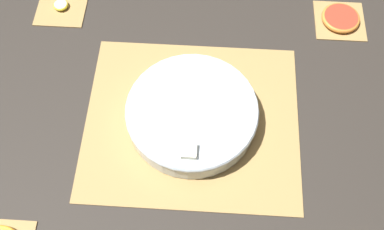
{
  "coord_description": "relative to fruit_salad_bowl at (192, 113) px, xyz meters",
  "views": [
    {
      "loc": [
        0.03,
        -0.45,
        0.86
      ],
      "look_at": [
        0.0,
        0.0,
        0.03
      ],
      "focal_mm": 42.0,
      "sensor_mm": 36.0,
      "label": 1
    }
  ],
  "objects": [
    {
      "name": "ground_plane",
      "position": [
        -0.0,
        0.0,
        -0.04
      ],
      "size": [
        6.0,
        6.0,
        0.0
      ],
      "primitive_type": "plane",
      "color": "#2D2823"
    },
    {
      "name": "fruit_salad_bowl",
      "position": [
        0.0,
        0.0,
        0.0
      ],
      "size": [
        0.28,
        0.28,
        0.06
      ],
      "color": "silver",
      "rests_on": "bamboo_mat_center"
    },
    {
      "name": "grapefruit_slice",
      "position": [
        0.34,
        0.3,
        -0.02
      ],
      "size": [
        0.09,
        0.09,
        0.01
      ],
      "color": "red",
      "rests_on": "coaster_mat_far_right"
    },
    {
      "name": "coaster_mat_far_left",
      "position": [
        -0.34,
        0.3,
        -0.03
      ],
      "size": [
        0.12,
        0.12,
        0.01
      ],
      "color": "#A8844C",
      "rests_on": "ground_plane"
    },
    {
      "name": "bamboo_mat_center",
      "position": [
        -0.0,
        0.0,
        -0.03
      ],
      "size": [
        0.46,
        0.4,
        0.01
      ],
      "color": "#A8844C",
      "rests_on": "ground_plane"
    },
    {
      "name": "coaster_mat_far_right",
      "position": [
        0.34,
        0.3,
        -0.03
      ],
      "size": [
        0.12,
        0.12,
        0.01
      ],
      "color": "#A8844C",
      "rests_on": "ground_plane"
    },
    {
      "name": "banana_coin_single",
      "position": [
        -0.34,
        0.3,
        -0.02
      ],
      "size": [
        0.04,
        0.04,
        0.01
      ],
      "color": "#F7EFC6",
      "rests_on": "coaster_mat_far_left"
    }
  ]
}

